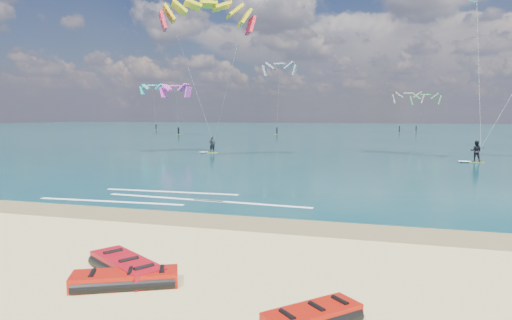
{
  "coord_description": "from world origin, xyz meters",
  "views": [
    {
      "loc": [
        10.02,
        -12.56,
        3.93
      ],
      "look_at": [
        3.97,
        8.0,
        1.8
      ],
      "focal_mm": 32.0,
      "sensor_mm": 36.0,
      "label": 1
    }
  ],
  "objects_px": {
    "packed_kite_left": "(125,286)",
    "kitesurfer_main": "(210,75)",
    "kitesurfer_far": "(504,44)",
    "packed_kite_mid": "(127,274)"
  },
  "relations": [
    {
      "from": "packed_kite_mid",
      "to": "kitesurfer_main",
      "type": "xyz_separation_m",
      "value": [
        -10.1,
        30.43,
        7.61
      ]
    },
    {
      "from": "packed_kite_left",
      "to": "packed_kite_mid",
      "type": "distance_m",
      "value": 0.86
    },
    {
      "from": "packed_kite_mid",
      "to": "kitesurfer_far",
      "type": "relative_size",
      "value": 0.16
    },
    {
      "from": "packed_kite_left",
      "to": "kitesurfer_far",
      "type": "bearing_deg",
      "value": 39.31
    },
    {
      "from": "packed_kite_left",
      "to": "packed_kite_mid",
      "type": "height_order",
      "value": "packed_kite_mid"
    },
    {
      "from": "packed_kite_left",
      "to": "kitesurfer_main",
      "type": "bearing_deg",
      "value": 82.43
    },
    {
      "from": "kitesurfer_main",
      "to": "kitesurfer_far",
      "type": "relative_size",
      "value": 0.87
    },
    {
      "from": "packed_kite_left",
      "to": "kitesurfer_main",
      "type": "xyz_separation_m",
      "value": [
        -10.53,
        31.18,
        7.61
      ]
    },
    {
      "from": "packed_kite_mid",
      "to": "kitesurfer_main",
      "type": "height_order",
      "value": "kitesurfer_main"
    },
    {
      "from": "packed_kite_mid",
      "to": "packed_kite_left",
      "type": "bearing_deg",
      "value": -28.42
    }
  ]
}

